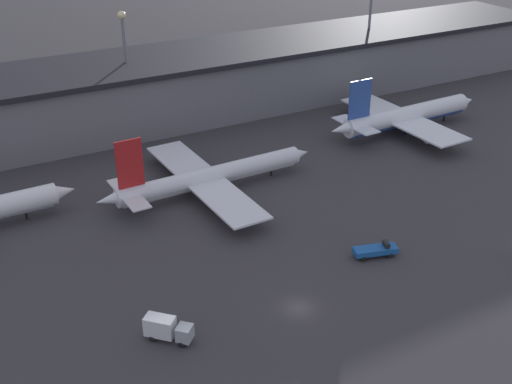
{
  "coord_description": "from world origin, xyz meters",
  "views": [
    {
      "loc": [
        -39.63,
        -59.95,
        55.56
      ],
      "look_at": [
        6.14,
        23.4,
        6.0
      ],
      "focal_mm": 45.0,
      "sensor_mm": 36.0,
      "label": 1
    }
  ],
  "objects_px": {
    "service_vehicle_1": "(167,328)",
    "airplane_2": "(406,116)",
    "service_vehicle_0": "(376,250)",
    "airplane_1": "(209,177)"
  },
  "relations": [
    {
      "from": "airplane_1",
      "to": "service_vehicle_1",
      "type": "distance_m",
      "value": 41.88
    },
    {
      "from": "airplane_1",
      "to": "service_vehicle_0",
      "type": "height_order",
      "value": "airplane_1"
    },
    {
      "from": "airplane_2",
      "to": "service_vehicle_1",
      "type": "height_order",
      "value": "airplane_2"
    },
    {
      "from": "service_vehicle_1",
      "to": "airplane_2",
      "type": "bearing_deg",
      "value": 74.13
    },
    {
      "from": "airplane_2",
      "to": "service_vehicle_1",
      "type": "relative_size",
      "value": 7.14
    },
    {
      "from": "service_vehicle_0",
      "to": "airplane_1",
      "type": "bearing_deg",
      "value": 128.76
    },
    {
      "from": "airplane_1",
      "to": "service_vehicle_0",
      "type": "bearing_deg",
      "value": -69.06
    },
    {
      "from": "airplane_1",
      "to": "service_vehicle_0",
      "type": "distance_m",
      "value": 35.33
    },
    {
      "from": "airplane_2",
      "to": "service_vehicle_1",
      "type": "bearing_deg",
      "value": -152.69
    },
    {
      "from": "service_vehicle_0",
      "to": "service_vehicle_1",
      "type": "xyz_separation_m",
      "value": [
        -36.02,
        -2.71,
        0.74
      ]
    }
  ]
}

